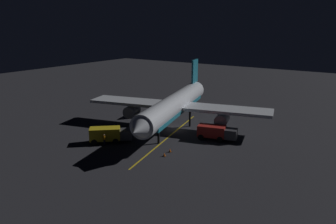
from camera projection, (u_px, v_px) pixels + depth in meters
ground_plane at (174, 130)px, 56.41m from camera, size 180.00×180.00×0.20m
apron_guide_stripe at (169, 137)px, 52.38m from camera, size 5.74×26.05×0.01m
airliner at (176, 105)px, 55.82m from camera, size 32.34×33.29×10.75m
baggage_truck at (109, 135)px, 49.70m from camera, size 6.14×5.74×2.34m
catering_truck at (216, 132)px, 50.90m from camera, size 6.40×3.55×2.21m
ground_crew_worker at (104, 140)px, 48.58m from camera, size 0.40×0.40×1.74m
traffic_cone_near_left at (130, 135)px, 52.39m from camera, size 0.50×0.50×0.55m
traffic_cone_near_right at (118, 129)px, 55.69m from camera, size 0.50×0.50×0.55m
traffic_cone_under_wing at (164, 155)px, 44.58m from camera, size 0.50×0.50×0.55m
traffic_cone_far at (170, 150)px, 46.06m from camera, size 0.50×0.50×0.55m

